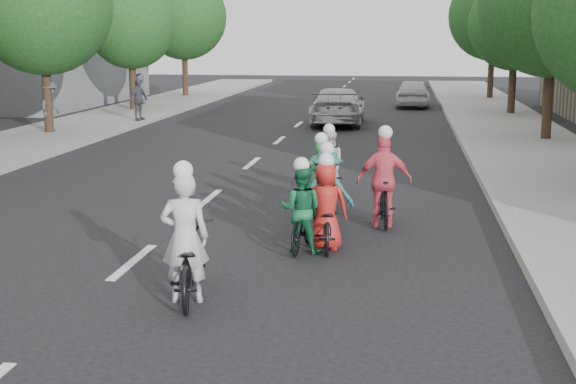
% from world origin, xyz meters
% --- Properties ---
extents(ground, '(120.00, 120.00, 0.00)m').
position_xyz_m(ground, '(0.00, 0.00, 0.00)').
color(ground, black).
rests_on(ground, ground).
extents(curb_left, '(0.18, 80.00, 0.18)m').
position_xyz_m(curb_left, '(-6.05, 10.00, 0.09)').
color(curb_left, '#999993').
rests_on(curb_left, ground).
extents(sidewalk_right, '(4.00, 80.00, 0.15)m').
position_xyz_m(sidewalk_right, '(8.00, 10.00, 0.07)').
color(sidewalk_right, gray).
rests_on(sidewalk_right, ground).
extents(curb_right, '(0.18, 80.00, 0.18)m').
position_xyz_m(curb_right, '(6.05, 10.00, 0.09)').
color(curb_right, '#999993').
rests_on(curb_right, ground).
extents(bldg_sw, '(10.00, 14.00, 8.00)m').
position_xyz_m(bldg_sw, '(-16.00, 28.00, 4.00)').
color(bldg_sw, slate).
rests_on(bldg_sw, ground).
extents(tree_l_3, '(4.80, 4.80, 6.93)m').
position_xyz_m(tree_l_3, '(-8.20, 15.00, 4.52)').
color(tree_l_3, black).
rests_on(tree_l_3, ground).
extents(tree_l_4, '(4.00, 4.00, 5.97)m').
position_xyz_m(tree_l_4, '(-8.20, 24.00, 3.96)').
color(tree_l_4, black).
rests_on(tree_l_4, ground).
extents(tree_l_5, '(4.80, 4.80, 6.93)m').
position_xyz_m(tree_l_5, '(-8.20, 33.00, 4.52)').
color(tree_l_5, black).
rests_on(tree_l_5, ground).
extents(tree_r_1, '(4.80, 4.80, 6.93)m').
position_xyz_m(tree_r_1, '(8.80, 15.60, 4.52)').
color(tree_r_1, black).
rests_on(tree_r_1, ground).
extents(tree_r_2, '(4.00, 4.00, 5.97)m').
position_xyz_m(tree_r_2, '(8.80, 24.60, 3.96)').
color(tree_r_2, black).
rests_on(tree_r_2, ground).
extents(tree_r_3, '(4.80, 4.80, 6.93)m').
position_xyz_m(tree_r_3, '(8.80, 33.60, 4.52)').
color(tree_r_3, black).
rests_on(tree_r_3, ground).
extents(cyclist_0, '(0.65, 1.84, 1.64)m').
position_xyz_m(cyclist_0, '(2.57, 3.81, 0.60)').
color(cyclist_0, black).
rests_on(cyclist_0, ground).
extents(cyclist_1, '(0.97, 1.67, 1.65)m').
position_xyz_m(cyclist_1, '(2.81, 2.37, 0.64)').
color(cyclist_1, black).
rests_on(cyclist_1, ground).
extents(cyclist_2, '(0.75, 1.66, 1.59)m').
position_xyz_m(cyclist_2, '(2.52, 5.90, 0.56)').
color(cyclist_2, black).
rests_on(cyclist_2, ground).
extents(cyclist_3, '(0.76, 1.71, 1.61)m').
position_xyz_m(cyclist_3, '(2.91, 1.27, 0.56)').
color(cyclist_3, black).
rests_on(cyclist_3, ground).
extents(cyclist_4, '(1.06, 1.51, 1.88)m').
position_xyz_m(cyclist_4, '(3.81, 2.98, 0.70)').
color(cyclist_4, black).
rests_on(cyclist_4, ground).
extents(cyclist_5, '(0.74, 1.52, 1.57)m').
position_xyz_m(cyclist_5, '(2.53, 1.04, 0.59)').
color(cyclist_5, black).
rests_on(cyclist_5, ground).
extents(cyclist_6, '(1.02, 1.97, 1.90)m').
position_xyz_m(cyclist_6, '(1.33, -1.63, 0.61)').
color(cyclist_6, black).
rests_on(cyclist_6, ground).
extents(follow_car_lead, '(2.14, 5.05, 1.45)m').
position_xyz_m(follow_car_lead, '(1.55, 20.25, 0.73)').
color(follow_car_lead, '#B3B3B8').
rests_on(follow_car_lead, ground).
extents(follow_car_trail, '(1.70, 4.11, 1.39)m').
position_xyz_m(follow_car_trail, '(4.57, 28.76, 0.70)').
color(follow_car_trail, silver).
rests_on(follow_car_trail, ground).
extents(spectator_0, '(0.69, 1.17, 1.79)m').
position_xyz_m(spectator_0, '(-8.18, 15.13, 1.04)').
color(spectator_0, '#494A55').
rests_on(spectator_0, sidewalk_left).
extents(spectator_1, '(0.76, 1.05, 1.66)m').
position_xyz_m(spectator_1, '(-6.30, 19.11, 0.98)').
color(spectator_1, '#4E4D5A').
rests_on(spectator_1, sidewalk_left).
extents(spectator_2, '(0.69, 0.87, 1.56)m').
position_xyz_m(spectator_2, '(-8.52, 25.97, 0.93)').
color(spectator_2, '#555462').
rests_on(spectator_2, sidewalk_left).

